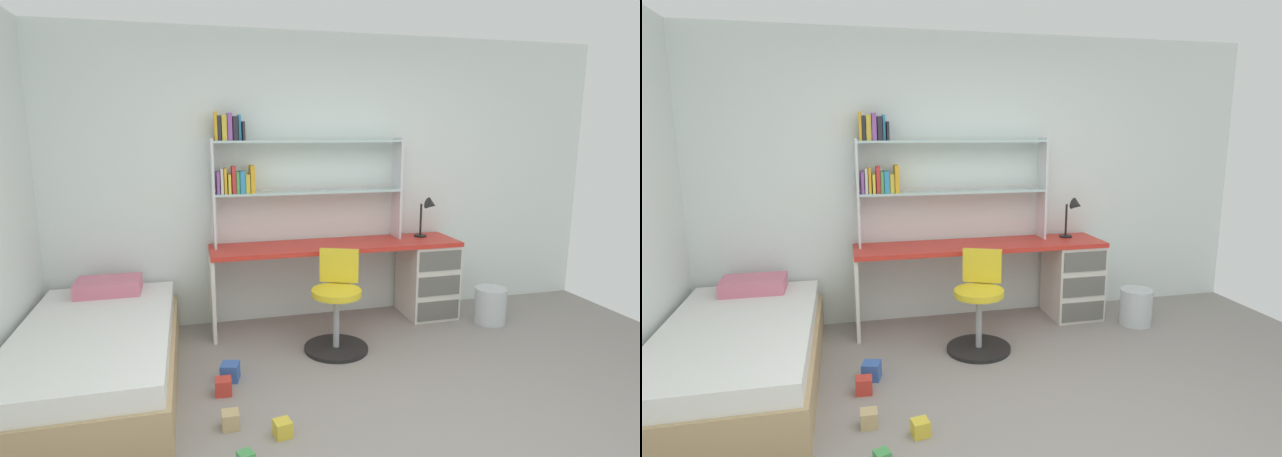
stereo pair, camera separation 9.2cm
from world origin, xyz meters
TOP-DOWN VIEW (x-y plane):
  - room_shell at (-1.20, 1.21)m, footprint 5.73×5.79m
  - desk at (0.75, 2.12)m, footprint 2.26×0.51m
  - bookshelf_hutch at (-0.36, 2.26)m, footprint 1.72×0.22m
  - desk_lamp at (1.05, 2.17)m, footprint 0.20×0.17m
  - swivel_chair at (-0.03, 1.57)m, footprint 0.52×0.52m
  - bed_platform at (-1.82, 1.40)m, footprint 1.06×1.99m
  - waste_bin at (1.50, 1.76)m, footprint 0.29×0.29m
  - toy_block_yellow_0 at (-0.68, 0.49)m, footprint 0.11×0.11m
  - toy_block_red_2 at (-0.98, 1.06)m, footprint 0.11×0.11m
  - toy_block_blue_3 at (-0.92, 1.25)m, footprint 0.15×0.15m
  - toy_block_natural_5 at (-0.97, 0.65)m, footprint 0.10×0.10m

SIDE VIEW (x-z plane):
  - toy_block_yellow_0 at x=-0.68m, z-range 0.00..0.10m
  - toy_block_natural_5 at x=-0.97m, z-range 0.00..0.10m
  - toy_block_red_2 at x=-0.98m, z-range 0.00..0.11m
  - toy_block_blue_3 at x=-0.92m, z-range 0.00..0.12m
  - waste_bin at x=1.50m, z-range 0.00..0.33m
  - bed_platform at x=-1.82m, z-range -0.06..0.50m
  - swivel_chair at x=-0.03m, z-range -0.08..0.72m
  - desk at x=0.75m, z-range 0.06..0.81m
  - desk_lamp at x=1.05m, z-range 0.81..1.20m
  - room_shell at x=-1.20m, z-range 0.00..2.61m
  - bookshelf_hutch at x=-0.36m, z-range 0.84..2.00m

